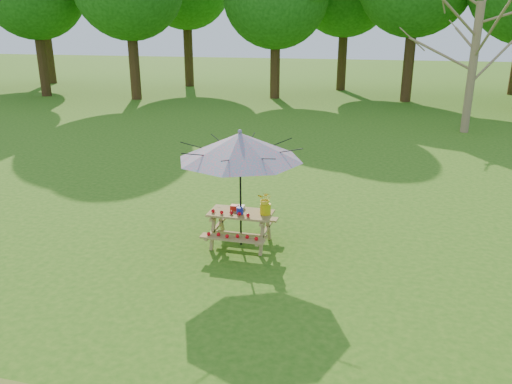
# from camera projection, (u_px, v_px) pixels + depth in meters

# --- Properties ---
(ground) EXTENTS (120.00, 120.00, 0.00)m
(ground) POSITION_uv_depth(u_px,v_px,m) (173.00, 300.00, 7.71)
(ground) COLOR #2D6513
(ground) RESTS_ON ground
(picnic_table) EXTENTS (1.20, 1.32, 0.67)m
(picnic_table) POSITION_uv_depth(u_px,v_px,m) (241.00, 229.00, 9.57)
(picnic_table) COLOR #A08148
(picnic_table) RESTS_ON ground
(patio_umbrella) EXTENTS (2.39, 2.39, 2.27)m
(patio_umbrella) POSITION_uv_depth(u_px,v_px,m) (240.00, 146.00, 9.06)
(patio_umbrella) COLOR black
(patio_umbrella) RESTS_ON ground
(produce_bins) EXTENTS (0.30, 0.39, 0.13)m
(produce_bins) POSITION_uv_depth(u_px,v_px,m) (238.00, 209.00, 9.49)
(produce_bins) COLOR red
(produce_bins) RESTS_ON picnic_table
(tomatoes_row) EXTENTS (0.77, 0.13, 0.07)m
(tomatoes_row) POSITION_uv_depth(u_px,v_px,m) (230.00, 213.00, 9.32)
(tomatoes_row) COLOR red
(tomatoes_row) RESTS_ON picnic_table
(flower_bucket) EXTENTS (0.30, 0.27, 0.45)m
(flower_bucket) POSITION_uv_depth(u_px,v_px,m) (265.00, 202.00, 9.30)
(flower_bucket) COLOR #D6BE0B
(flower_bucket) RESTS_ON picnic_table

